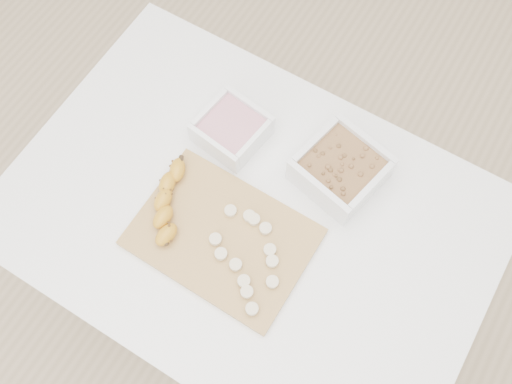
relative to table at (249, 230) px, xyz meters
The scene contains 7 objects.
ground 0.65m from the table, ahead, with size 3.50×3.50×0.00m, color #C6AD89.
table is the anchor object (origin of this frame).
bowl_yogurt 0.23m from the table, 132.34° to the left, with size 0.15×0.15×0.06m.
bowl_granola 0.25m from the table, 55.62° to the left, with size 0.19×0.19×0.08m.
cutting_board 0.13m from the table, 104.39° to the right, with size 0.35×0.25×0.01m, color #B08846.
banana 0.21m from the table, 153.47° to the right, with size 0.05×0.19×0.03m, color #C2841C, non-canonical shape.
banana_slices 0.15m from the table, 58.71° to the right, with size 0.17×0.18×0.02m.
Camera 1 is at (0.23, -0.35, 1.86)m, focal length 40.00 mm.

